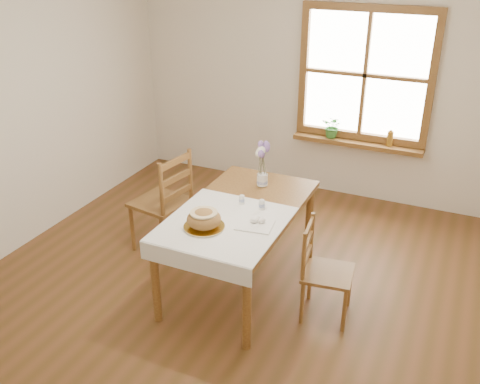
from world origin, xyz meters
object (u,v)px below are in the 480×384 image
object	(u,v)px
chair_right	(328,272)
flower_vase	(262,180)
dining_table	(240,217)
chair_left	(160,201)
bread_plate	(204,227)

from	to	relation	value
chair_right	flower_vase	bearing A→B (deg)	46.59
dining_table	chair_left	distance (m)	0.99
chair_left	bread_plate	xyz separation A→B (m)	(0.84, -0.68, 0.26)
dining_table	flower_vase	bearing A→B (deg)	89.84
chair_left	bread_plate	distance (m)	1.11
bread_plate	flower_vase	size ratio (longest dim) A/B	2.87
chair_left	chair_right	xyz separation A→B (m)	(1.77, -0.36, -0.10)
chair_right	bread_plate	distance (m)	1.04
dining_table	bread_plate	size ratio (longest dim) A/B	5.13
bread_plate	dining_table	bearing A→B (deg)	75.99
dining_table	bread_plate	world-z (taller)	bread_plate
dining_table	chair_left	xyz separation A→B (m)	(-0.95, 0.24, -0.15)
dining_table	bread_plate	distance (m)	0.46
flower_vase	chair_right	bearing A→B (deg)	-36.27
dining_table	chair_right	distance (m)	0.86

